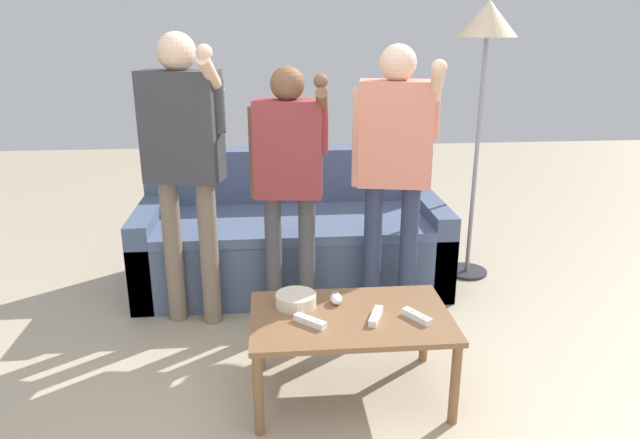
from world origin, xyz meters
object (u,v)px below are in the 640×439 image
couch (292,239)px  snack_bowl (296,300)px  coffee_table (351,325)px  game_remote_wand_far (376,316)px  game_remote_wand_spare (310,321)px  player_left (183,149)px  game_remote_wand_near (417,317)px  floor_lamp (487,37)px  player_center (289,168)px  player_right (394,155)px  game_remote_nunchuk (336,298)px

couch → snack_bowl: 1.23m
coffee_table → game_remote_wand_far: (0.11, -0.05, 0.07)m
coffee_table → snack_bowl: (-0.24, 0.12, 0.08)m
coffee_table → snack_bowl: bearing=154.4°
couch → game_remote_wand_spare: couch is taller
player_left → game_remote_wand_near: size_ratio=10.77×
game_remote_wand_near → game_remote_wand_far: (-0.18, 0.02, -0.00)m
game_remote_wand_near → game_remote_wand_far: 0.18m
couch → game_remote_wand_spare: (0.02, -1.41, 0.13)m
player_left → game_remote_wand_far: (0.91, -0.85, -0.60)m
floor_lamp → game_remote_wand_spare: floor_lamp is taller
snack_bowl → player_center: 0.80m
player_center → player_right: size_ratio=0.93×
floor_lamp → game_remote_wand_far: size_ratio=10.99×
player_right → game_remote_wand_far: (-0.22, -0.77, -0.56)m
coffee_table → game_remote_wand_near: size_ratio=5.99×
snack_bowl → game_remote_wand_near: bearing=-19.2°
player_right → game_remote_wand_near: player_right is taller
game_remote_wand_spare → player_left: bearing=125.2°
game_remote_nunchuk → player_left: (-0.75, 0.68, 0.59)m
couch → player_right: (0.54, -0.61, 0.69)m
player_right → game_remote_wand_near: 0.97m
floor_lamp → player_left: (-1.82, -0.54, -0.56)m
coffee_table → floor_lamp: floor_lamp is taller
game_remote_nunchuk → game_remote_wand_near: 0.39m
snack_bowl → game_remote_nunchuk: bearing=2.9°
game_remote_nunchuk → player_center: size_ratio=0.06×
floor_lamp → game_remote_wand_near: 1.96m
snack_bowl → player_left: 1.06m
game_remote_wand_near → game_remote_wand_spare: 0.48m
snack_bowl → game_remote_wand_spare: (0.05, -0.19, -0.01)m
game_remote_wand_near → game_remote_wand_spare: same height
game_remote_wand_near → game_remote_wand_far: same height
game_remote_nunchuk → coffee_table: bearing=-67.4°
player_right → player_left: bearing=176.1°
snack_bowl → player_center: player_center is taller
coffee_table → player_left: 1.32m
snack_bowl → floor_lamp: bearing=44.2°
game_remote_nunchuk → game_remote_wand_near: size_ratio=0.58×
player_right → game_remote_wand_far: player_right is taller
floor_lamp → player_center: (-1.26, -0.58, -0.67)m
player_center → player_left: bearing=175.3°
couch → game_remote_wand_far: couch is taller
player_right → game_remote_wand_spare: 1.10m
couch → player_left: player_left is taller
player_left → game_remote_wand_spare: 1.23m
coffee_table → floor_lamp: size_ratio=0.50×
coffee_table → player_right: size_ratio=0.58×
couch → game_remote_wand_near: 1.50m
player_left → game_remote_wand_far: bearing=-43.0°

